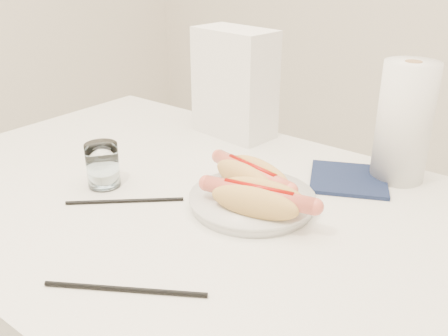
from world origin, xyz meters
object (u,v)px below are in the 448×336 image
Objects in this scene: water_glass at (103,165)px; napkin_box at (235,83)px; plate at (252,202)px; hotdog_left at (252,176)px; hotdog_right at (258,199)px; paper_towel_roll at (404,122)px; table at (188,223)px.

napkin_box is at bearing 86.35° from water_glass.
hotdog_left is (-0.02, 0.03, 0.03)m from plate.
paper_towel_roll is at bearing 56.93° from hotdog_right.
napkin_box is at bearing 120.32° from hotdog_right.
hotdog_left is 0.09m from hotdog_right.
plate is 1.14× the size of hotdog_left.
table is 6.01× the size of hotdog_right.
hotdog_left is 0.98× the size of hotdog_right.
hotdog_left is at bearing -41.20° from napkin_box.
hotdog_left is 0.82× the size of paper_towel_roll.
paper_towel_roll reaches higher than water_glass.
hotdog_right is at bearing -44.93° from plate.
water_glass is (-0.16, -0.07, 0.10)m from table.
plate is 0.06m from hotdog_right.
hotdog_left reaches higher than table.
hotdog_right is 0.33m from water_glass.
hotdog_right is at bearing -35.77° from hotdog_left.
hotdog_left reaches higher than plate.
hotdog_left is at bearing 120.01° from hotdog_right.
plate is 0.86× the size of napkin_box.
napkin_box is (-0.25, 0.28, 0.12)m from plate.
napkin_box is 1.09× the size of paper_towel_roll.
hotdog_right is (0.04, -0.04, 0.03)m from plate.
plate is 0.30m from water_glass.
table is at bearing -130.72° from paper_towel_roll.
hotdog_left is 2.22× the size of water_glass.
napkin_box reaches higher than hotdog_right.
table is 0.20m from water_glass.
water_glass is (-0.32, -0.07, 0.00)m from hotdog_right.
plate is 0.40m from napkin_box.
hotdog_right is 0.77× the size of napkin_box.
napkin_box is (-0.29, 0.32, 0.09)m from hotdog_right.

